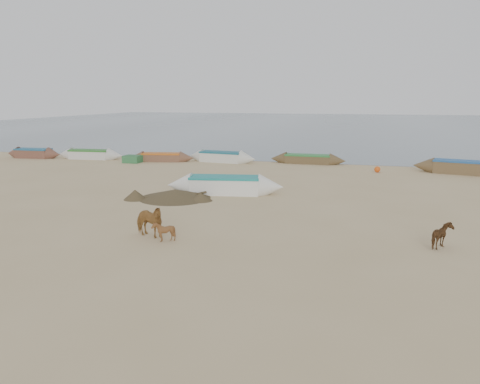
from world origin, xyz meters
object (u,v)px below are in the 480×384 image
(calf_front, at_px, (164,231))
(calf_right, at_px, (443,236))
(cow_adult, at_px, (148,221))
(near_canoe, at_px, (225,185))

(calf_front, xyz_separation_m, calf_right, (10.14, 1.95, 0.06))
(cow_adult, distance_m, near_canoe, 8.89)
(cow_adult, relative_size, calf_right, 1.67)
(calf_front, distance_m, near_canoe, 9.28)
(cow_adult, xyz_separation_m, near_canoe, (0.38, 8.88, -0.16))
(calf_front, height_order, near_canoe, near_canoe)
(calf_front, relative_size, near_canoe, 0.12)
(calf_front, bearing_deg, near_canoe, -171.50)
(calf_front, relative_size, calf_right, 0.86)
(cow_adult, relative_size, near_canoe, 0.23)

